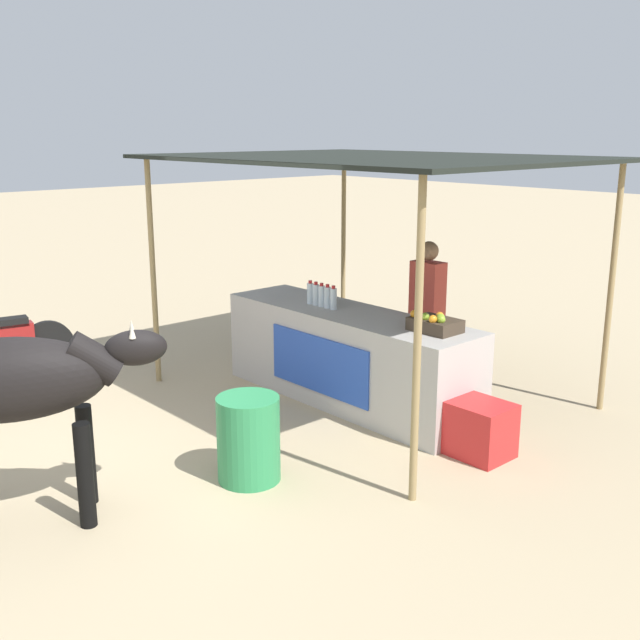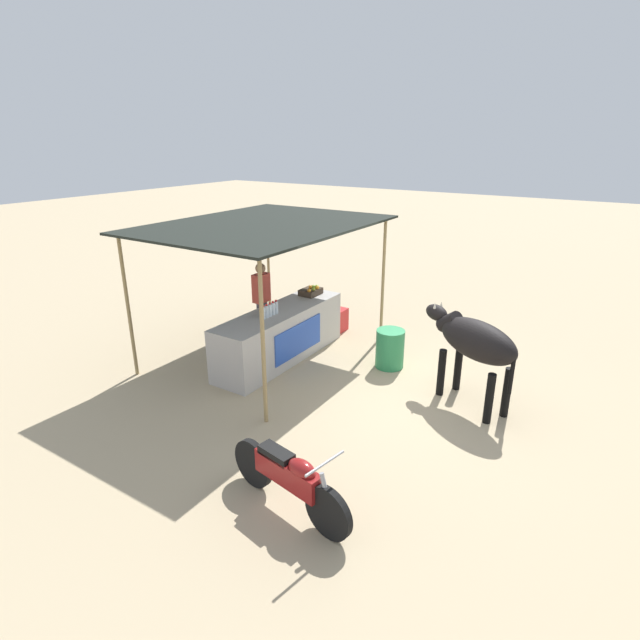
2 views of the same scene
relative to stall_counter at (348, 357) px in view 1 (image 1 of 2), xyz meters
The scene contains 9 objects.
ground_plane 2.25m from the stall_counter, 90.00° to the right, with size 60.00×60.00×0.00m, color tan.
stall_counter is the anchor object (origin of this frame).
stall_awning 1.95m from the stall_counter, 90.00° to the left, with size 4.20×3.20×2.50m.
water_bottle_row 0.69m from the stall_counter, behind, with size 0.43×0.07×0.25m.
fruit_crate 1.22m from the stall_counter, ahead, with size 0.44×0.32×0.18m.
vendor_behind_counter 0.93m from the stall_counter, 61.70° to the left, with size 0.34×0.22×1.65m.
cooler_box 1.72m from the stall_counter, ahead, with size 0.60×0.44×0.48m, color red.
water_barrel 2.02m from the stall_counter, 67.36° to the right, with size 0.51×0.51×0.70m, color #2D8C51.
cow 3.50m from the stall_counter, 86.03° to the right, with size 1.15×1.79×1.44m.
Camera 1 is at (5.29, -2.97, 2.75)m, focal length 42.00 mm.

